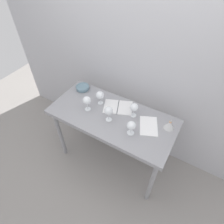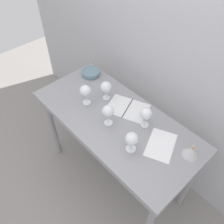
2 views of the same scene
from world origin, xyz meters
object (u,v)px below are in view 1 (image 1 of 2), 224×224
Objects in this scene: wine_glass_far_right at (134,108)px; tasting_bowl at (83,87)px; wine_glass_near_right at (131,126)px; wine_glass_near_center at (109,111)px; wine_glass_near_left at (87,101)px; decanter_funnel at (170,125)px; open_notebook at (118,107)px; tasting_sheet_upper at (149,126)px; wine_glass_far_left at (100,95)px.

wine_glass_far_right is 0.76m from tasting_bowl.
wine_glass_near_right is 0.90× the size of wine_glass_near_center.
wine_glass_near_center is at bearing -136.15° from wine_glass_far_right.
decanter_funnel is at bearing 13.03° from wine_glass_near_left.
tasting_bowl reaches higher than open_notebook.
tasting_sheet_upper is 0.21m from decanter_funnel.
wine_glass_far_left is at bearing 142.14° from wine_glass_near_center.
tasting_sheet_upper is at bearing -8.49° from tasting_bowl.
wine_glass_far_left is 0.36m from tasting_bowl.
wine_glass_near_left is at bearing -44.63° from tasting_bowl.
open_notebook reaches higher than tasting_sheet_upper.
wine_glass_far_left is at bearing -177.94° from wine_glass_far_right.
wine_glass_far_left is 0.42m from wine_glass_far_right.
wine_glass_near_left reaches higher than decanter_funnel.
wine_glass_near_left is 1.05× the size of wine_glass_far_right.
wine_glass_near_center is at bearing -3.15° from wine_glass_near_left.
wine_glass_near_left reaches higher than tasting_bowl.
wine_glass_near_center is (0.29, -0.02, 0.00)m from wine_glass_near_left.
wine_glass_near_center is 1.05× the size of wine_glass_far_right.
wine_glass_far_right is 0.24m from open_notebook.
wine_glass_near_center is 0.44m from tasting_sheet_upper.
wine_glass_near_right reaches higher than open_notebook.
wine_glass_near_right is at bearing -139.54° from decanter_funnel.
wine_glass_near_left is 0.17m from wine_glass_far_left.
wine_glass_near_center is 0.25m from open_notebook.
wine_glass_near_left is at bearing -160.46° from wine_glass_far_right.
wine_glass_near_center is 0.63m from tasting_bowl.
decanter_funnel is (0.59, 0.22, -0.09)m from wine_glass_near_center.
wine_glass_near_right is 0.25m from wine_glass_far_right.
wine_glass_near_center is 1.39× the size of decanter_funnel.
decanter_funnel is (0.81, 0.05, -0.07)m from wine_glass_far_left.
tasting_bowl is 1.31× the size of decanter_funnel.
wine_glass_near_center is at bearing -159.54° from decanter_funnel.
tasting_bowl is (-0.75, 0.09, -0.09)m from wine_glass_far_right.
tasting_bowl is 1.14m from decanter_funnel.
wine_glass_far_left is (0.07, 0.16, -0.01)m from wine_glass_near_left.
wine_glass_near_center is at bearing -26.53° from tasting_bowl.
wine_glass_far_right is at bearing -175.56° from decanter_funnel.
wine_glass_near_right is 0.41m from decanter_funnel.
decanter_funnel is at bearing 40.46° from wine_glass_near_right.
wine_glass_far_right is (0.20, 0.19, -0.01)m from wine_glass_near_center.
wine_glass_near_left is at bearing -166.94° from open_notebook.
open_notebook is (-0.21, 0.03, -0.12)m from wine_glass_far_right.
tasting_bowl is at bearing 153.47° from wine_glass_near_center.
wine_glass_far_left is at bearing 156.57° from wine_glass_near_right.
wine_glass_near_right is 0.94× the size of wine_glass_far_right.
open_notebook is 0.42m from tasting_sheet_upper.
open_notebook is (0.28, 0.20, -0.12)m from wine_glass_near_left.
wine_glass_near_center is 1.06× the size of tasting_bowl.
wine_glass_far_left is (-0.50, 0.22, 0.01)m from wine_glass_near_right.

